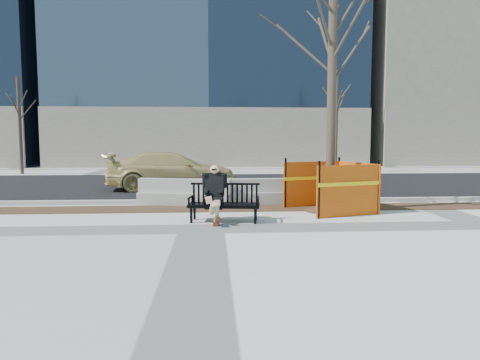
# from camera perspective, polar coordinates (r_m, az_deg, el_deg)

# --- Properties ---
(ground) EXTENTS (120.00, 120.00, 0.00)m
(ground) POSITION_cam_1_polar(r_m,az_deg,el_deg) (9.01, -5.15, -6.49)
(ground) COLOR beige
(ground) RESTS_ON ground
(mulch_strip) EXTENTS (40.00, 1.20, 0.02)m
(mulch_strip) POSITION_cam_1_polar(r_m,az_deg,el_deg) (11.57, -4.82, -3.82)
(mulch_strip) COLOR #47301C
(mulch_strip) RESTS_ON ground
(asphalt_street) EXTENTS (60.00, 10.40, 0.01)m
(asphalt_street) POSITION_cam_1_polar(r_m,az_deg,el_deg) (17.71, -4.42, -0.61)
(asphalt_street) COLOR black
(asphalt_street) RESTS_ON ground
(curb) EXTENTS (60.00, 0.25, 0.12)m
(curb) POSITION_cam_1_polar(r_m,az_deg,el_deg) (12.50, -4.73, -2.87)
(curb) COLOR #9E9B93
(curb) RESTS_ON ground
(building_right) EXTENTS (20.00, 12.00, 25.00)m
(building_right) POSITION_cam_1_polar(r_m,az_deg,el_deg) (42.41, 29.13, 19.27)
(building_right) COLOR gray
(building_right) RESTS_ON ground
(bench) EXTENTS (1.70, 0.80, 0.87)m
(bench) POSITION_cam_1_polar(r_m,az_deg,el_deg) (9.75, -2.13, -5.57)
(bench) COLOR black
(bench) RESTS_ON ground
(seated_man) EXTENTS (0.67, 0.99, 1.30)m
(seated_man) POSITION_cam_1_polar(r_m,az_deg,el_deg) (9.81, -3.44, -5.50)
(seated_man) COLOR black
(seated_man) RESTS_ON ground
(tree_fence) EXTENTS (3.42, 3.42, 6.82)m
(tree_fence) POSITION_cam_1_polar(r_m,az_deg,el_deg) (11.42, 11.83, -4.06)
(tree_fence) COLOR orange
(tree_fence) RESTS_ON ground
(sedan) EXTENTS (5.03, 2.54, 1.40)m
(sedan) POSITION_cam_1_polar(r_m,az_deg,el_deg) (16.25, -9.02, -1.22)
(sedan) COLOR tan
(sedan) RESTS_ON ground
(jersey_barrier_left) EXTENTS (2.70, 1.09, 0.76)m
(jersey_barrier_left) POSITION_cam_1_polar(r_m,az_deg,el_deg) (12.28, -7.41, -3.33)
(jersey_barrier_left) COLOR #9C9992
(jersey_barrier_left) RESTS_ON ground
(jersey_barrier_right) EXTENTS (2.61, 0.61, 0.74)m
(jersey_barrier_right) POSITION_cam_1_polar(r_m,az_deg,el_deg) (12.37, 0.85, -3.22)
(jersey_barrier_right) COLOR #A09D96
(jersey_barrier_right) RESTS_ON ground
(far_tree_left) EXTENTS (2.67, 2.67, 5.63)m
(far_tree_left) POSITION_cam_1_polar(r_m,az_deg,el_deg) (26.08, -27.05, 0.73)
(far_tree_left) COLOR #413529
(far_tree_left) RESTS_ON ground
(far_tree_right) EXTENTS (2.92, 2.92, 6.18)m
(far_tree_right) POSITION_cam_1_polar(r_m,az_deg,el_deg) (24.94, 12.56, 1.01)
(far_tree_right) COLOR brown
(far_tree_right) RESTS_ON ground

